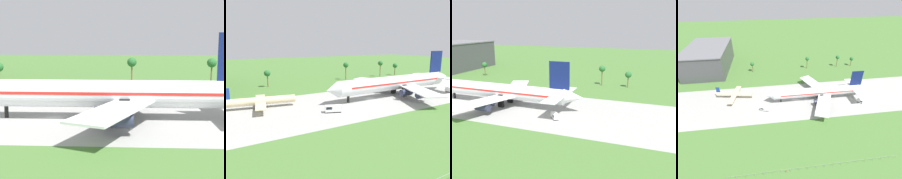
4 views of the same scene
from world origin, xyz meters
The scene contains 4 objects.
ground_plane centered at (0.00, 0.00, 0.00)m, with size 600.00×600.00×0.00m, color #477233.
taxiway_strip centered at (0.00, 0.00, 0.01)m, with size 320.00×44.00×0.02m.
jet_airliner centered at (16.25, -0.79, 6.10)m, with size 74.41×54.08×20.48m.
palm_tree_row centered at (25.17, 50.61, 8.51)m, with size 100.69×3.60×11.78m.
Camera 1 is at (18.80, -80.66, 19.33)m, focal length 55.00 mm.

